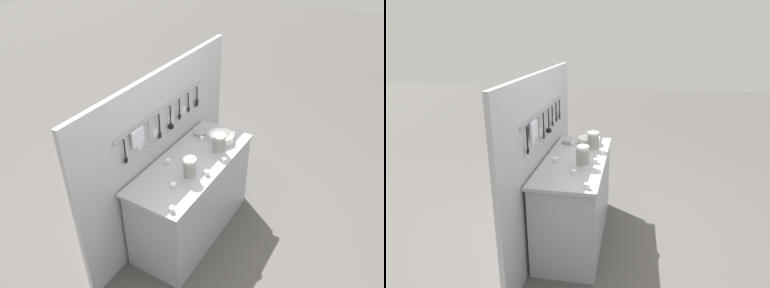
% 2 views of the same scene
% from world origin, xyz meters
% --- Properties ---
extents(ground_plane, '(20.00, 20.00, 0.00)m').
position_xyz_m(ground_plane, '(0.00, 0.00, 0.00)').
color(ground_plane, '#514F4C').
extents(counter, '(1.41, 0.58, 0.87)m').
position_xyz_m(counter, '(0.00, 0.00, 0.43)').
color(counter, '#9EA0A8').
rests_on(counter, ground).
extents(back_wall, '(2.21, 0.11, 1.68)m').
position_xyz_m(back_wall, '(-0.00, 0.33, 0.84)').
color(back_wall, '#B2B2B7').
rests_on(back_wall, ground).
extents(bowl_stack_tall_left, '(0.12, 0.12, 0.19)m').
position_xyz_m(bowl_stack_tall_left, '(0.26, -0.14, 0.96)').
color(bowl_stack_tall_left, silver).
rests_on(bowl_stack_tall_left, counter).
extents(bowl_stack_back_corner, '(0.11, 0.11, 0.20)m').
position_xyz_m(bowl_stack_back_corner, '(-0.21, -0.10, 0.97)').
color(bowl_stack_back_corner, silver).
rests_on(bowl_stack_back_corner, counter).
extents(plate_stack, '(0.24, 0.24, 0.08)m').
position_xyz_m(plate_stack, '(0.44, -0.07, 0.90)').
color(plate_stack, silver).
rests_on(plate_stack, counter).
extents(steel_mixing_bowl, '(0.12, 0.12, 0.04)m').
position_xyz_m(steel_mixing_bowl, '(0.43, 0.17, 0.88)').
color(steel_mixing_bowl, '#93969E').
rests_on(steel_mixing_bowl, counter).
extents(cup_back_left, '(0.04, 0.04, 0.04)m').
position_xyz_m(cup_back_left, '(0.35, 0.10, 0.89)').
color(cup_back_left, silver).
rests_on(cup_back_left, counter).
extents(cup_by_caddy, '(0.04, 0.04, 0.04)m').
position_xyz_m(cup_by_caddy, '(-0.10, -0.21, 0.89)').
color(cup_by_caddy, silver).
rests_on(cup_by_caddy, counter).
extents(cup_edge_far, '(0.04, 0.04, 0.04)m').
position_xyz_m(cup_edge_far, '(-0.14, 0.16, 0.89)').
color(cup_edge_far, silver).
rests_on(cup_edge_far, counter).
extents(cup_beside_plates, '(0.04, 0.04, 0.04)m').
position_xyz_m(cup_beside_plates, '(0.59, -0.13, 0.89)').
color(cup_beside_plates, silver).
rests_on(cup_beside_plates, counter).
extents(cup_front_left, '(0.04, 0.04, 0.04)m').
position_xyz_m(cup_front_left, '(-0.63, -0.20, 0.89)').
color(cup_front_left, silver).
rests_on(cup_front_left, counter).
extents(cup_edge_near, '(0.04, 0.04, 0.04)m').
position_xyz_m(cup_edge_near, '(0.15, -0.25, 0.89)').
color(cup_edge_near, silver).
rests_on(cup_edge_near, counter).
extents(cup_mid_row, '(0.04, 0.04, 0.04)m').
position_xyz_m(cup_mid_row, '(-0.39, -0.06, 0.89)').
color(cup_mid_row, silver).
rests_on(cup_mid_row, counter).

